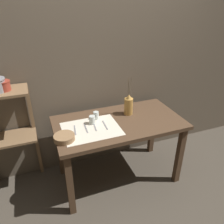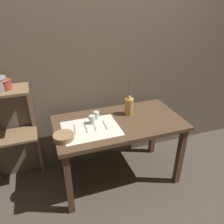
# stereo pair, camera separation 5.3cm
# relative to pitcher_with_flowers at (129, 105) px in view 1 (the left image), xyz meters

# --- Properties ---
(ground_plane) EXTENTS (12.00, 12.00, 0.00)m
(ground_plane) POSITION_rel_pitcher_with_flowers_xyz_m (-0.16, -0.11, -0.85)
(ground_plane) COLOR #473F35
(stone_wall_back) EXTENTS (7.00, 0.06, 2.40)m
(stone_wall_back) POSITION_rel_pitcher_with_flowers_xyz_m (-0.16, 0.35, 0.35)
(stone_wall_back) COLOR brown
(stone_wall_back) RESTS_ON ground_plane
(wooden_table) EXTENTS (1.31, 0.71, 0.75)m
(wooden_table) POSITION_rel_pitcher_with_flowers_xyz_m (-0.16, -0.11, -0.21)
(wooden_table) COLOR #4C3523
(wooden_table) RESTS_ON ground_plane
(wooden_shelf_unit) EXTENTS (0.52, 0.30, 1.13)m
(wooden_shelf_unit) POSITION_rel_pitcher_with_flowers_xyz_m (-1.23, 0.19, -0.07)
(wooden_shelf_unit) COLOR brown
(wooden_shelf_unit) RESTS_ON ground_plane
(linen_cloth) EXTENTS (0.54, 0.43, 0.00)m
(linen_cloth) POSITION_rel_pitcher_with_flowers_xyz_m (-0.46, -0.15, -0.10)
(linen_cloth) COLOR beige
(linen_cloth) RESTS_ON wooden_table
(pitcher_with_flowers) EXTENTS (0.09, 0.09, 0.43)m
(pitcher_with_flowers) POSITION_rel_pitcher_with_flowers_xyz_m (0.00, 0.00, 0.00)
(pitcher_with_flowers) COLOR #B7843D
(pitcher_with_flowers) RESTS_ON wooden_table
(wooden_bowl) EXTENTS (0.19, 0.19, 0.05)m
(wooden_bowl) POSITION_rel_pitcher_with_flowers_xyz_m (-0.73, -0.25, -0.08)
(wooden_bowl) COLOR #8E6B47
(wooden_bowl) RESTS_ON wooden_table
(glass_tumbler_near) EXTENTS (0.06, 0.06, 0.08)m
(glass_tumbler_near) POSITION_rel_pitcher_with_flowers_xyz_m (-0.42, -0.06, -0.06)
(glass_tumbler_near) COLOR silver
(glass_tumbler_near) RESTS_ON wooden_table
(glass_tumbler_far) EXTENTS (0.06, 0.06, 0.08)m
(glass_tumbler_far) POSITION_rel_pitcher_with_flowers_xyz_m (-0.36, 0.01, -0.06)
(glass_tumbler_far) COLOR silver
(glass_tumbler_far) RESTS_ON wooden_table
(fork_inner) EXTENTS (0.04, 0.17, 0.00)m
(fork_inner) POSITION_rel_pitcher_with_flowers_xyz_m (-0.61, -0.13, -0.10)
(fork_inner) COLOR gray
(fork_inner) RESTS_ON wooden_table
(knife_center) EXTENTS (0.02, 0.17, 0.00)m
(knife_center) POSITION_rel_pitcher_with_flowers_xyz_m (-0.51, -0.13, -0.10)
(knife_center) COLOR gray
(knife_center) RESTS_ON wooden_table
(spoon_inner) EXTENTS (0.04, 0.18, 0.02)m
(spoon_inner) POSITION_rel_pitcher_with_flowers_xyz_m (-0.41, -0.07, -0.10)
(spoon_inner) COLOR gray
(spoon_inner) RESTS_ON wooden_table
(fork_outer) EXTENTS (0.02, 0.17, 0.00)m
(fork_outer) POSITION_rel_pitcher_with_flowers_xyz_m (-0.31, -0.14, -0.10)
(fork_outer) COLOR gray
(fork_outer) RESTS_ON wooden_table
(metal_pot_small) EXTENTS (0.12, 0.12, 0.09)m
(metal_pot_small) POSITION_rel_pitcher_with_flowers_xyz_m (-1.16, 0.16, 0.32)
(metal_pot_small) COLOR #9E3828
(metal_pot_small) RESTS_ON wooden_shelf_unit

